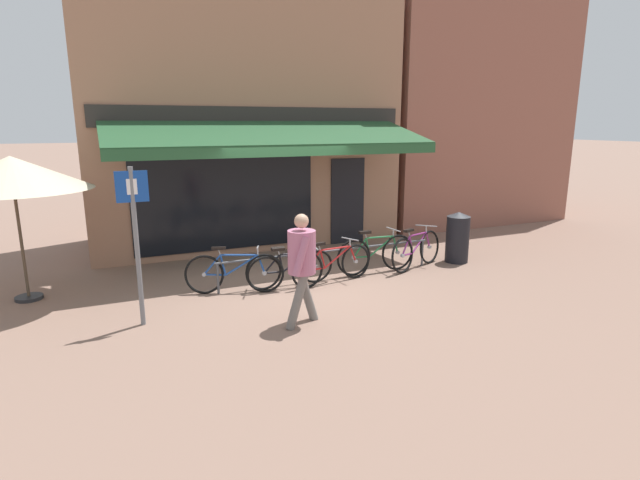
# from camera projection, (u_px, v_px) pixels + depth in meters

# --- Properties ---
(ground_plane) EXTENTS (160.00, 160.00, 0.00)m
(ground_plane) POSITION_uv_depth(u_px,v_px,m) (302.00, 284.00, 9.35)
(ground_plane) COLOR #846656
(shop_front) EXTENTS (7.37, 4.97, 6.01)m
(shop_front) POSITION_uv_depth(u_px,v_px,m) (241.00, 121.00, 12.34)
(shop_front) COLOR #9E7056
(shop_front) RESTS_ON ground_plane
(neighbour_building) EXTENTS (6.01, 4.00, 7.24)m
(neighbour_building) POSITION_uv_depth(u_px,v_px,m) (453.00, 101.00, 15.40)
(neighbour_building) COLOR #8E5647
(neighbour_building) RESTS_ON ground_plane
(bike_rack_rail) EXTENTS (4.41, 0.04, 0.57)m
(bike_rack_rail) POSITION_uv_depth(u_px,v_px,m) (329.00, 254.00, 9.55)
(bike_rack_rail) COLOR #47494F
(bike_rack_rail) RESTS_ON ground_plane
(bicycle_blue) EXTENTS (1.70, 0.72, 0.85)m
(bicycle_blue) POSITION_uv_depth(u_px,v_px,m) (234.00, 272.00, 8.79)
(bicycle_blue) COLOR black
(bicycle_blue) RESTS_ON ground_plane
(bicycle_black) EXTENTS (1.68, 0.52, 0.81)m
(bicycle_black) POSITION_uv_depth(u_px,v_px,m) (291.00, 268.00, 9.07)
(bicycle_black) COLOR black
(bicycle_black) RESTS_ON ground_plane
(bicycle_red) EXTENTS (1.77, 0.54, 0.82)m
(bicycle_red) POSITION_uv_depth(u_px,v_px,m) (332.00, 264.00, 9.31)
(bicycle_red) COLOR black
(bicycle_red) RESTS_ON ground_plane
(bicycle_green) EXTENTS (1.74, 0.52, 0.88)m
(bicycle_green) POSITION_uv_depth(u_px,v_px,m) (376.00, 254.00, 9.95)
(bicycle_green) COLOR black
(bicycle_green) RESTS_ON ground_plane
(bicycle_purple) EXTENTS (1.63, 0.79, 0.86)m
(bicycle_purple) POSITION_uv_depth(u_px,v_px,m) (416.00, 250.00, 10.28)
(bicycle_purple) COLOR black
(bicycle_purple) RESTS_ON ground_plane
(pedestrian_adult) EXTENTS (0.61, 0.64, 1.69)m
(pedestrian_adult) POSITION_uv_depth(u_px,v_px,m) (302.00, 259.00, 7.23)
(pedestrian_adult) COLOR slate
(pedestrian_adult) RESTS_ON ground_plane
(litter_bin) EXTENTS (0.50, 0.50, 1.09)m
(litter_bin) POSITION_uv_depth(u_px,v_px,m) (458.00, 237.00, 10.70)
(litter_bin) COLOR black
(litter_bin) RESTS_ON ground_plane
(parking_sign) EXTENTS (0.44, 0.07, 2.34)m
(parking_sign) POSITION_uv_depth(u_px,v_px,m) (135.00, 230.00, 7.12)
(parking_sign) COLOR slate
(parking_sign) RESTS_ON ground_plane
(cafe_parasol) EXTENTS (2.43, 2.43, 2.42)m
(cafe_parasol) POSITION_uv_depth(u_px,v_px,m) (12.00, 174.00, 8.02)
(cafe_parasol) COLOR #4C3D2D
(cafe_parasol) RESTS_ON ground_plane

